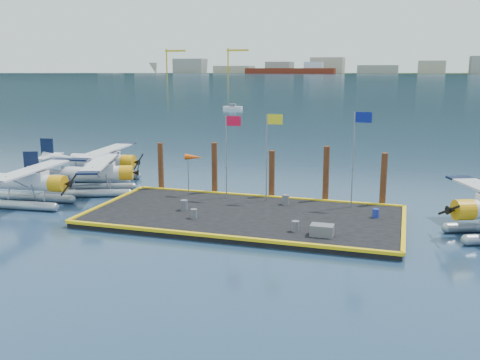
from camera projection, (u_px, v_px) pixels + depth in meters
The scene contains 21 objects.
ground at pixel (244, 220), 34.99m from camera, with size 4000.00×4000.00×0.00m, color navy.
dock at pixel (244, 217), 34.95m from camera, with size 20.00×10.00×0.40m, color black.
dock_bumpers at pixel (244, 212), 34.89m from camera, with size 20.25×10.25×0.18m, color yellow, non-canonical shape.
seaplane_a at pixel (26, 184), 38.29m from camera, with size 9.09×10.02×3.55m.
seaplane_b at pixel (95, 175), 41.86m from camera, with size 8.95×9.50×3.43m.
seaplane_c at pixel (101, 163), 46.78m from camera, with size 9.26×10.21×3.62m.
drum_0 at pixel (184, 205), 35.74m from camera, with size 0.49×0.49×0.68m, color #57575C.
drum_1 at pixel (295, 226), 31.08m from camera, with size 0.45×0.45×0.63m, color #57575C.
drum_3 at pixel (194, 214), 33.80m from camera, with size 0.43×0.43×0.60m, color #57575C.
drum_4 at pixel (376, 213), 33.98m from camera, with size 0.40×0.40×0.57m, color navy.
drum_5 at pixel (286, 200), 37.19m from camera, with size 0.49×0.49×0.69m, color #57575C.
crate at pixel (322, 230), 30.27m from camera, with size 1.29×0.86×0.65m, color #57575C.
flagpole_red at pixel (229, 144), 38.30m from camera, with size 1.14×0.08×6.00m.
flagpole_yellow at pixel (270, 144), 37.41m from camera, with size 1.14×0.08×6.20m.
flagpole_blue at pixel (357, 145), 35.63m from camera, with size 1.14×0.08×6.50m.
windsock at pixel (194, 158), 39.33m from camera, with size 1.40×0.44×3.12m.
piling_0 at pixel (161, 168), 42.08m from camera, with size 0.44×0.44×4.00m, color #411F12.
piling_1 at pixel (215, 170), 40.76m from camera, with size 0.44×0.44×4.20m, color #411F12.
piling_2 at pixel (272, 176), 39.50m from camera, with size 0.44×0.44×3.80m, color #411F12.
piling_3 at pixel (326, 176), 38.29m from camera, with size 0.44×0.44×4.30m, color #411F12.
piling_4 at pixel (383, 181), 37.16m from camera, with size 0.44×0.44×4.00m, color #411F12.
Camera 1 is at (9.71, -32.27, 9.75)m, focal length 40.00 mm.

